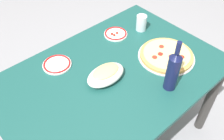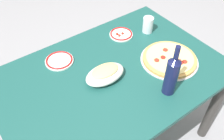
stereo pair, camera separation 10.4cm
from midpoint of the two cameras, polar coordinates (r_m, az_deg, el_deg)
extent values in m
plane|color=gray|center=(2.06, 1.50, -15.17)|extent=(8.00, 8.00, 0.00)
cube|color=#194C47|center=(1.49, 2.01, -1.30)|extent=(1.33, 0.90, 0.03)
cylinder|color=#33302D|center=(1.95, 23.57, -7.74)|extent=(0.07, 0.07, 0.70)
cylinder|color=#33302D|center=(1.87, -21.33, -9.91)|extent=(0.07, 0.07, 0.70)
cylinder|color=#33302D|center=(2.25, 8.01, 4.67)|extent=(0.07, 0.07, 0.70)
cylinder|color=#B7B7BC|center=(1.61, 14.66, 2.07)|extent=(0.36, 0.36, 0.01)
cylinder|color=tan|center=(1.60, 14.74, 2.39)|extent=(0.33, 0.33, 0.02)
cylinder|color=#EFD684|center=(1.59, 14.82, 2.71)|extent=(0.29, 0.29, 0.01)
cylinder|color=maroon|center=(1.58, 16.75, 1.97)|extent=(0.03, 0.03, 0.00)
cylinder|color=#B22D1E|center=(1.58, 18.02, 1.74)|extent=(0.03, 0.03, 0.00)
cylinder|color=#B22D1E|center=(1.57, 17.24, 1.56)|extent=(0.03, 0.03, 0.00)
cylinder|color=#B22D1E|center=(1.63, 13.81, 4.40)|extent=(0.03, 0.03, 0.00)
cylinder|color=#B22D1E|center=(1.57, 15.71, 2.01)|extent=(0.03, 0.03, 0.00)
cylinder|color=#B22D1E|center=(1.55, 12.03, 2.14)|extent=(0.03, 0.03, 0.00)
cylinder|color=maroon|center=(1.57, 13.38, 2.76)|extent=(0.03, 0.03, 0.00)
ellipsoid|color=white|center=(1.42, 0.49, -1.06)|extent=(0.24, 0.15, 0.07)
ellipsoid|color=#AD2819|center=(1.41, 0.50, -0.72)|extent=(0.20, 0.12, 0.03)
ellipsoid|color=#EACC75|center=(1.40, 0.50, -0.20)|extent=(0.17, 0.10, 0.02)
cylinder|color=#141942|center=(1.35, 15.40, -1.74)|extent=(0.07, 0.07, 0.22)
cone|color=#141942|center=(1.27, 16.44, 2.09)|extent=(0.07, 0.07, 0.03)
cylinder|color=#141942|center=(1.24, 16.90, 3.79)|extent=(0.03, 0.03, 0.07)
cylinder|color=silver|center=(1.79, 9.83, 10.02)|extent=(0.07, 0.07, 0.11)
cylinder|color=white|center=(1.76, 3.80, 7.97)|extent=(0.16, 0.16, 0.01)
torus|color=red|center=(1.75, 3.81, 8.18)|extent=(0.15, 0.15, 0.01)
cube|color=#AD2819|center=(1.75, 4.13, 8.22)|extent=(0.01, 0.01, 0.01)
cube|color=#AD2819|center=(1.73, 3.42, 7.77)|extent=(0.01, 0.01, 0.01)
cube|color=#AD2819|center=(1.74, 2.90, 8.10)|extent=(0.01, 0.01, 0.01)
cylinder|color=white|center=(1.57, -10.00, 1.97)|extent=(0.17, 0.17, 0.01)
torus|color=red|center=(1.57, -10.04, 2.19)|extent=(0.16, 0.16, 0.01)
camera|label=1|loc=(0.05, -87.95, 2.04)|focal=40.31mm
camera|label=2|loc=(0.05, 92.05, -2.04)|focal=40.31mm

